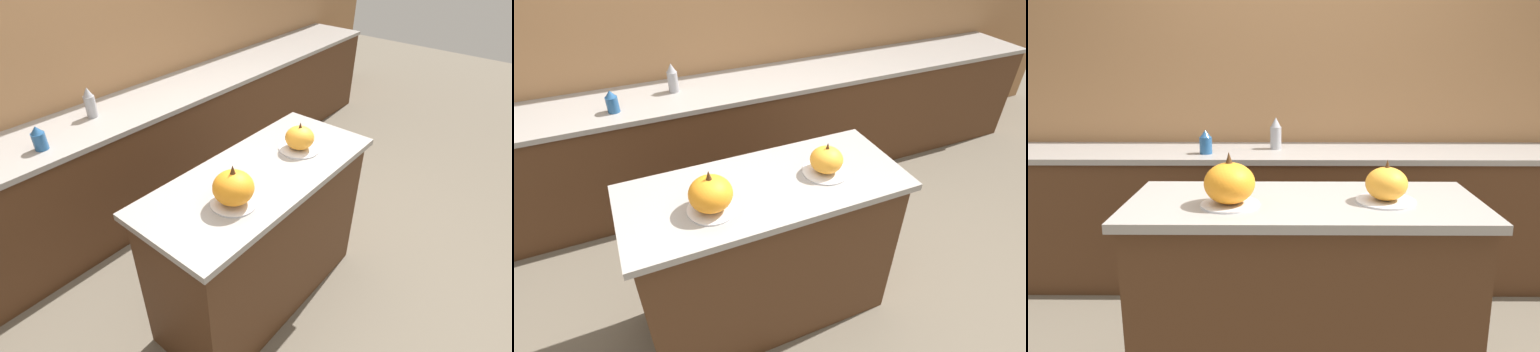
{
  "view_description": "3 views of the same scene",
  "coord_description": "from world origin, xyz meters",
  "views": [
    {
      "loc": [
        -1.32,
        -1.07,
        2.06
      ],
      "look_at": [
        -0.07,
        -0.03,
        0.96
      ],
      "focal_mm": 28.0,
      "sensor_mm": 36.0,
      "label": 1
    },
    {
      "loc": [
        -0.57,
        -1.37,
        2.07
      ],
      "look_at": [
        0.02,
        -0.01,
        0.99
      ],
      "focal_mm": 28.0,
      "sensor_mm": 36.0,
      "label": 2
    },
    {
      "loc": [
        -0.06,
        -1.85,
        1.49
      ],
      "look_at": [
        -0.08,
        -0.03,
        1.04
      ],
      "focal_mm": 35.0,
      "sensor_mm": 36.0,
      "label": 3
    }
  ],
  "objects": [
    {
      "name": "bottle_short",
      "position": [
        -0.57,
        1.18,
        0.95
      ],
      "size": [
        0.08,
        0.08,
        0.15
      ],
      "color": "#235184",
      "rests_on": "back_counter"
    },
    {
      "name": "pumpkin_cake_right",
      "position": [
        0.31,
        -0.02,
        1.0
      ],
      "size": [
        0.23,
        0.23,
        0.17
      ],
      "color": "silver",
      "rests_on": "kitchen_island"
    },
    {
      "name": "wall_back",
      "position": [
        0.0,
        1.63,
        1.25
      ],
      "size": [
        8.0,
        0.06,
        2.5
      ],
      "color": "#9E7047",
      "rests_on": "ground_plane"
    },
    {
      "name": "back_counter",
      "position": [
        0.0,
        1.3,
        0.44
      ],
      "size": [
        6.0,
        0.6,
        0.88
      ],
      "color": "#4C2D19",
      "rests_on": "ground_plane"
    },
    {
      "name": "kitchen_island",
      "position": [
        0.0,
        0.0,
        0.47
      ],
      "size": [
        1.36,
        0.58,
        0.94
      ],
      "color": "#4C2D19",
      "rests_on": "ground_plane"
    },
    {
      "name": "pumpkin_cake_left",
      "position": [
        -0.28,
        -0.07,
        1.02
      ],
      "size": [
        0.22,
        0.22,
        0.2
      ],
      "color": "silver",
      "rests_on": "kitchen_island"
    },
    {
      "name": "bottle_tall",
      "position": [
        -0.14,
        1.35,
        0.98
      ],
      "size": [
        0.07,
        0.07,
        0.21
      ],
      "color": "#99999E",
      "rests_on": "back_counter"
    }
  ]
}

